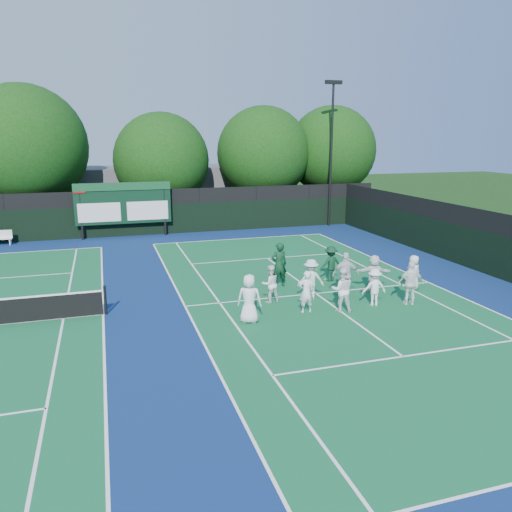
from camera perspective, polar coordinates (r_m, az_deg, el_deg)
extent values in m
plane|color=#12330E|center=(20.14, 8.01, -5.12)|extent=(120.00, 120.00, 0.00)
cube|color=navy|center=(19.45, -9.62, -5.86)|extent=(34.00, 32.00, 0.01)
cube|color=#135C31|center=(21.00, 6.86, -4.27)|extent=(10.97, 23.77, 0.00)
cube|color=white|center=(31.87, -1.80, 1.99)|extent=(10.97, 0.08, 0.00)
cube|color=white|center=(19.51, -8.12, -5.70)|extent=(0.08, 23.77, 0.00)
cube|color=white|center=(23.69, 19.10, -2.86)|extent=(0.08, 23.77, 0.00)
cube|color=white|center=(19.75, -4.18, -5.36)|extent=(0.08, 23.77, 0.00)
cube|color=white|center=(22.93, 16.32, -3.19)|extent=(0.08, 23.77, 0.00)
cube|color=white|center=(15.77, 16.45, -10.95)|extent=(8.23, 0.08, 0.00)
cube|color=white|center=(26.74, 1.32, -0.27)|extent=(8.23, 0.08, 0.00)
cube|color=white|center=(21.00, 6.86, -4.26)|extent=(0.08, 12.80, 0.00)
cube|color=white|center=(19.32, -17.07, -6.38)|extent=(0.08, 23.77, 0.00)
cube|color=white|center=(19.39, -21.14, -6.64)|extent=(0.08, 23.77, 0.00)
cube|color=black|center=(33.74, -13.13, 3.99)|extent=(34.00, 0.08, 2.00)
cube|color=black|center=(33.53, -13.27, 6.52)|extent=(34.00, 0.05, 1.00)
cube|color=black|center=(25.66, 25.63, 0.04)|extent=(0.08, 32.00, 2.00)
cube|color=black|center=(25.39, 25.98, 3.34)|extent=(0.05, 32.00, 1.00)
cylinder|color=black|center=(33.19, -19.37, 4.73)|extent=(0.16, 0.16, 3.50)
cylinder|color=black|center=(33.38, -10.40, 5.32)|extent=(0.16, 0.16, 3.50)
cube|color=black|center=(33.12, -14.92, 5.81)|extent=(6.00, 0.15, 2.60)
cube|color=#144825|center=(32.90, -15.03, 7.69)|extent=(6.00, 0.05, 0.50)
cube|color=silver|center=(33.07, -17.47, 4.76)|extent=(2.60, 0.04, 1.20)
cube|color=silver|center=(33.18, -12.27, 5.10)|extent=(2.60, 0.04, 1.20)
cube|color=#9E0E0D|center=(32.92, -19.58, 7.20)|extent=(0.70, 0.04, 0.50)
cube|color=#55555A|center=(41.93, -8.55, 7.38)|extent=(18.00, 6.00, 4.00)
cylinder|color=black|center=(36.52, 8.58, 11.21)|extent=(0.16, 0.16, 10.00)
cube|color=black|center=(36.67, 8.86, 19.04)|extent=(1.20, 0.30, 0.25)
cylinder|color=black|center=(19.15, -16.84, -4.85)|extent=(0.10, 0.10, 1.10)
cube|color=white|center=(33.64, -27.25, 1.75)|extent=(1.44, 0.49, 0.06)
cube|color=white|center=(33.58, -26.26, 1.48)|extent=(0.08, 0.33, 0.38)
cylinder|color=#321F0D|center=(37.37, -24.25, 4.59)|extent=(0.44, 0.44, 2.69)
sphere|color=#0E350C|center=(37.04, -24.92, 11.29)|extent=(8.11, 8.11, 8.11)
sphere|color=#0E350C|center=(37.29, -23.81, 10.15)|extent=(5.67, 5.67, 5.67)
cylinder|color=#321F0D|center=(37.35, -10.50, 5.14)|extent=(0.44, 0.44, 2.16)
sphere|color=#0E350C|center=(37.01, -10.74, 10.70)|extent=(6.78, 6.78, 6.78)
sphere|color=#0E350C|center=(37.42, -9.83, 9.72)|extent=(4.74, 4.74, 4.74)
cylinder|color=#321F0D|center=(38.95, 0.84, 5.95)|extent=(0.44, 0.44, 2.49)
sphere|color=#0E350C|center=(38.63, 0.86, 11.67)|extent=(7.04, 7.04, 7.04)
sphere|color=#0E350C|center=(39.13, 1.56, 10.66)|extent=(4.93, 4.93, 4.93)
cylinder|color=#321F0D|center=(41.02, 8.42, 6.32)|extent=(0.44, 0.44, 2.68)
sphere|color=#0E350C|center=(40.72, 8.61, 11.83)|extent=(6.94, 6.94, 6.94)
sphere|color=#0E350C|center=(41.28, 9.16, 10.87)|extent=(4.86, 4.86, 4.86)
sphere|color=#B4CC18|center=(18.13, -1.06, -7.01)|extent=(0.07, 0.07, 0.07)
sphere|color=#B4CC18|center=(23.02, 7.88, -2.64)|extent=(0.07, 0.07, 0.07)
sphere|color=#B4CC18|center=(21.66, 14.47, -3.99)|extent=(0.07, 0.07, 0.07)
sphere|color=#B4CC18|center=(20.89, 1.41, -4.20)|extent=(0.07, 0.07, 0.07)
sphere|color=#B4CC18|center=(24.63, 6.93, -1.53)|extent=(0.07, 0.07, 0.07)
sphere|color=#B4CC18|center=(22.97, 15.95, -3.08)|extent=(0.07, 0.07, 0.07)
imported|color=white|center=(17.47, -0.78, -4.90)|extent=(1.01, 0.85, 1.75)
imported|color=white|center=(18.54, 5.77, -4.10)|extent=(0.59, 0.39, 1.61)
imported|color=white|center=(18.85, 9.80, -3.80)|extent=(0.98, 0.87, 1.69)
imported|color=white|center=(19.77, 13.37, -3.49)|extent=(1.01, 0.67, 1.47)
imported|color=white|center=(20.23, 17.28, -2.98)|extent=(1.08, 0.65, 1.72)
imported|color=white|center=(19.60, 1.63, -3.20)|extent=(0.79, 0.65, 1.51)
imported|color=silver|center=(20.09, 6.29, -2.67)|extent=(1.18, 0.85, 1.64)
imported|color=silver|center=(20.52, 10.22, -2.12)|extent=(1.18, 0.77, 1.87)
imported|color=white|center=(21.52, 13.33, -1.93)|extent=(1.54, 0.96, 1.59)
imported|color=white|center=(22.21, 17.54, -1.83)|extent=(0.83, 0.64, 1.51)
imported|color=#0E351C|center=(21.61, 2.66, -1.00)|extent=(0.72, 0.48, 1.96)
imported|color=#0E331E|center=(22.68, 8.54, -0.89)|extent=(1.10, 0.71, 1.61)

